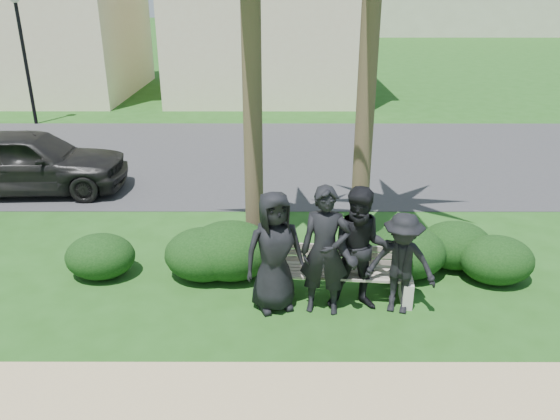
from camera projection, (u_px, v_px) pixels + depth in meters
The scene contains 18 objects.
ground at pixel (314, 318), 7.88m from camera, with size 160.00×160.00×0.00m, color #1F4E16.
footpath at pixel (323, 407), 6.21m from camera, with size 30.00×1.60×0.01m, color tan.
asphalt_street at pixel (298, 157), 15.27m from camera, with size 160.00×8.00×0.01m, color #2D2D30.
stucco_bldg_left at pixel (10, 6), 23.14m from camera, with size 10.40×8.40×7.30m.
stucco_bldg_right at pixel (269, 6), 23.12m from camera, with size 8.40×8.40×7.30m.
street_lamp at pixel (21, 35), 17.86m from camera, with size 0.36×0.36×4.29m.
park_bench at pixel (337, 277), 8.28m from camera, with size 2.28×0.71×0.78m.
man_a at pixel (274, 252), 7.82m from camera, with size 0.89×0.58×1.83m, color black.
man_b at pixel (325, 251), 7.72m from camera, with size 0.70×0.46×1.93m, color black.
man_c at pixel (361, 250), 7.79m from camera, with size 0.92×0.72×1.89m, color black.
man_d at pixel (401, 264), 7.78m from camera, with size 1.00×0.57×1.55m, color black.
hedge_a at pixel (100, 255), 8.91m from camera, with size 1.13×0.93×0.74m, color black.
hedge_b at pixel (205, 253), 8.86m from camera, with size 1.31×1.09×0.86m, color black.
hedge_c at pixel (231, 249), 8.88m from camera, with size 1.46×1.21×0.95m, color black.
hedge_d at pixel (405, 251), 8.91m from camera, with size 1.33×1.09×0.86m, color black.
hedge_e at pixel (455, 244), 9.23m from camera, with size 1.23×1.02×0.80m, color black.
hedge_f at pixel (497, 258), 8.76m from camera, with size 1.19×0.98×0.77m, color black.
car_a at pixel (29, 161), 12.43m from camera, with size 1.74×4.33×1.47m, color black.
Camera 1 is at (-0.48, -6.69, 4.45)m, focal length 35.00 mm.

